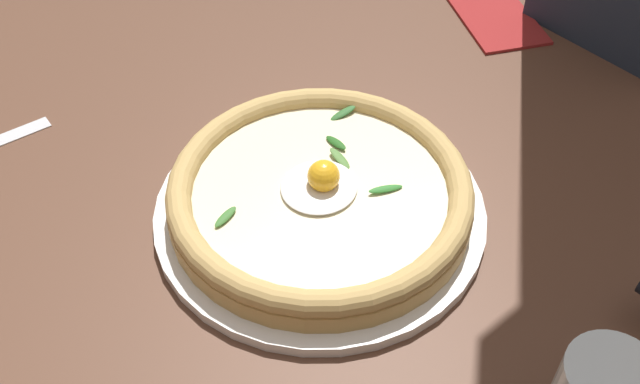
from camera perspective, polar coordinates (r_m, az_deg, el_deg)
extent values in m
cube|color=brown|center=(0.70, 1.80, -4.25)|extent=(2.40, 2.40, 0.03)
cylinder|color=white|center=(0.70, 0.00, -1.48)|extent=(0.32, 0.32, 0.01)
cylinder|color=tan|center=(0.69, 0.00, -0.60)|extent=(0.29, 0.29, 0.02)
torus|color=tan|center=(0.68, 0.00, 0.31)|extent=(0.29, 0.29, 0.02)
cylinder|color=#F4E6B8|center=(0.68, 0.00, 0.08)|extent=(0.24, 0.24, 0.00)
ellipsoid|color=white|center=(0.68, -0.07, 0.43)|extent=(0.07, 0.07, 0.01)
sphere|color=yellow|center=(0.67, 0.28, 1.26)|extent=(0.03, 0.03, 0.03)
ellipsoid|color=#255F1E|center=(0.72, 1.25, 3.87)|extent=(0.01, 0.03, 0.01)
ellipsoid|color=#56883E|center=(0.71, 1.55, 2.65)|extent=(0.02, 0.03, 0.01)
ellipsoid|color=#326A2F|center=(0.76, 1.81, 6.17)|extent=(0.03, 0.02, 0.01)
ellipsoid|color=#338030|center=(0.68, 5.13, 0.24)|extent=(0.03, 0.03, 0.01)
ellipsoid|color=#3D7730|center=(0.66, -7.38, -1.92)|extent=(0.03, 0.01, 0.00)
cube|color=maroon|center=(0.99, 13.61, 13.13)|extent=(0.16, 0.17, 0.01)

